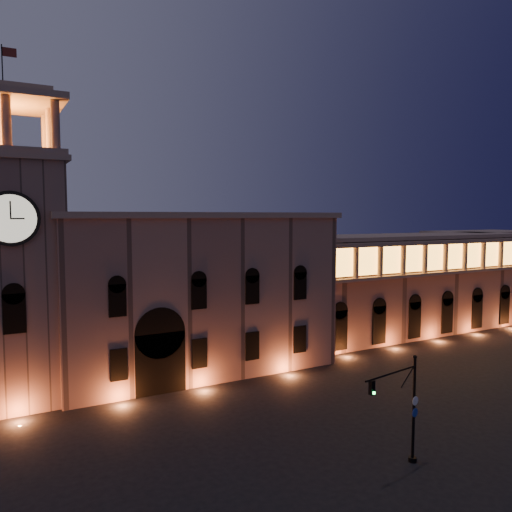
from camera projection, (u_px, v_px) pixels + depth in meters
name	position (u px, v px, depth m)	size (l,w,h in m)	color
ground	(327.00, 442.00, 38.10)	(160.00, 160.00, 0.00)	black
government_building	(195.00, 292.00, 55.62)	(30.80, 12.80, 17.60)	#856257
clock_tower	(10.00, 268.00, 45.71)	(9.80, 9.80, 32.40)	#856257
colonnade_wing	(406.00, 283.00, 73.71)	(40.60, 11.50, 14.50)	#805D52
secondary_building	(485.00, 272.00, 91.44)	(20.00, 12.00, 14.00)	#805D52
traffic_light	(406.00, 409.00, 34.10)	(5.51, 1.33, 7.65)	black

